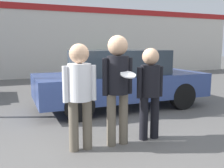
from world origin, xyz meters
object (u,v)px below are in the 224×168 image
at_px(parked_car_near, 120,79).
at_px(shrub, 107,65).
at_px(person_right, 150,87).
at_px(person_left, 80,88).
at_px(person_middle_with_frisbee, 118,80).

xyz_separation_m(parked_car_near, shrub, (2.09, 6.27, -0.16)).
height_order(person_right, shrub, person_right).
distance_m(person_left, shrub, 9.40).
bearing_deg(shrub, person_left, -113.95).
bearing_deg(person_left, person_right, 0.05).
bearing_deg(person_middle_with_frisbee, shrub, 69.66).
relative_size(person_left, person_right, 1.05).
xyz_separation_m(person_left, shrub, (3.81, 8.58, -0.39)).
bearing_deg(shrub, person_right, -106.68).
xyz_separation_m(person_left, person_middle_with_frisbee, (0.62, -0.03, 0.09)).
bearing_deg(person_left, shrub, 66.05).
bearing_deg(shrub, parked_car_near, -108.45).
bearing_deg(person_right, person_left, -179.95).
height_order(person_middle_with_frisbee, shrub, person_middle_with_frisbee).
distance_m(person_left, parked_car_near, 2.89).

